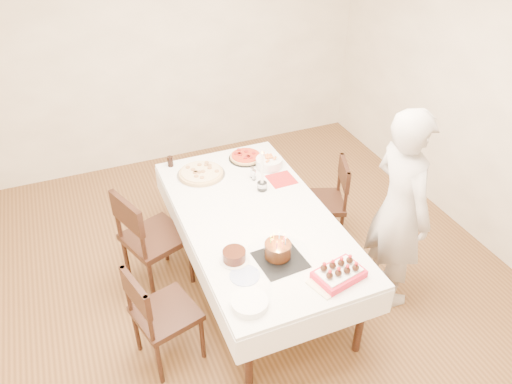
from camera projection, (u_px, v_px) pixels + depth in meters
name	position (u px, v px, depth m)	size (l,w,h in m)	color
floor	(257.00, 289.00, 4.34)	(5.00, 5.00, 0.00)	brown
wall_back	(170.00, 47.00, 5.46)	(4.50, 0.04, 2.70)	#F5E9CE
wall_right	(500.00, 105.00, 4.27)	(0.04, 5.00, 2.70)	#F5E9CE
dining_table	(256.00, 251.00, 4.19)	(1.14, 2.14, 0.75)	white
chair_right_savory	(321.00, 202.00, 4.66)	(0.44, 0.44, 0.87)	black
chair_left_savory	(155.00, 238.00, 4.14)	(0.51, 0.51, 0.99)	black
chair_left_dessert	(166.00, 313.00, 3.55)	(0.45, 0.45, 0.88)	black
person	(400.00, 210.00, 3.86)	(0.63, 0.41, 1.72)	beige
pizza_white	(201.00, 173.00, 4.44)	(0.43, 0.43, 0.04)	beige
pizza_pepperoni	(246.00, 157.00, 4.68)	(0.32, 0.32, 0.04)	red
red_placemat	(281.00, 180.00, 4.40)	(0.23, 0.23, 0.01)	#B21E1E
pasta_bowl	(269.00, 162.00, 4.55)	(0.24, 0.24, 0.08)	white
taper_candle	(262.00, 171.00, 4.16)	(0.08, 0.08, 0.39)	white
shaker_pair	(254.00, 175.00, 4.37)	(0.09, 0.09, 0.10)	white
cola_glass	(170.00, 161.00, 4.56)	(0.05, 0.05, 0.10)	black
layer_cake	(234.00, 256.00, 3.52)	(0.21, 0.21, 0.09)	#37180D
cake_board	(280.00, 260.00, 3.55)	(0.33, 0.33, 0.01)	black
birthday_cake	(278.00, 246.00, 3.52)	(0.19, 0.19, 0.17)	#351D0E
strawberry_box	(339.00, 273.00, 3.38)	(0.33, 0.22, 0.08)	red
box_lid	(332.00, 281.00, 3.38)	(0.31, 0.20, 0.03)	beige
plate_stack	(249.00, 303.00, 3.19)	(0.24, 0.24, 0.05)	white
china_plate	(245.00, 275.00, 3.42)	(0.21, 0.21, 0.01)	white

